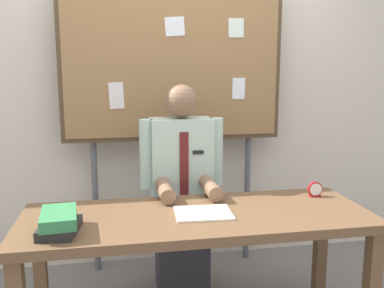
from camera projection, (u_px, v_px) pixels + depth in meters
back_wall at (170, 89)px, 3.22m from camera, size 6.40×0.08×2.70m
desk at (198, 229)px, 2.26m from camera, size 1.88×0.68×0.74m
person at (182, 197)px, 2.79m from camera, size 0.55×0.56×1.41m
bulletin_board at (173, 64)px, 2.99m from camera, size 1.60×0.09×2.14m
book_stack at (59, 222)px, 1.97m from camera, size 0.20×0.28×0.10m
open_notebook at (203, 213)px, 2.23m from camera, size 0.31×0.25×0.01m
desk_clock at (315, 190)px, 2.54m from camera, size 0.09×0.04×0.09m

